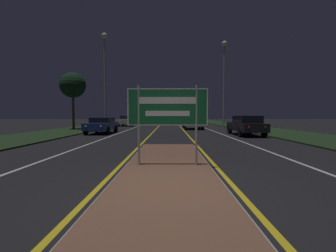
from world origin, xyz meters
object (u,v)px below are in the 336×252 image
Objects in this scene: car_receding_0 at (246,125)px; car_receding_1 at (193,122)px; streetlight_left_near at (105,66)px; car_approaching_1 at (127,120)px; car_approaching_2 at (157,119)px; highway_sign at (168,110)px; streetlight_right_near at (224,68)px; car_approaching_0 at (102,125)px.

car_receding_1 is at bearing 113.37° from car_receding_0.
car_approaching_1 is at bearing 87.39° from streetlight_left_near.
car_approaching_1 is at bearing -104.88° from car_approaching_2.
streetlight_right_near is at bearing 72.32° from highway_sign.
car_approaching_2 is (3.78, 21.74, -5.58)m from streetlight_left_near.
car_approaching_0 is 0.97× the size of car_approaching_1.
streetlight_left_near is 2.35× the size of car_approaching_2.
car_receding_0 is 11.49m from car_approaching_0.
car_approaching_0 is at bearing -88.52° from car_approaching_1.
streetlight_right_near reaches higher than car_receding_1.
streetlight_right_near reaches higher than car_receding_0.
streetlight_right_near is (12.68, 4.10, 0.66)m from streetlight_left_near.
car_receding_0 reaches higher than car_receding_1.
highway_sign reaches higher than car_approaching_1.
car_approaching_1 is (0.41, 9.06, -5.56)m from streetlight_left_near.
car_approaching_0 is (-11.94, -7.76, -6.28)m from streetlight_right_near.
car_approaching_0 is (-11.36, 1.71, -0.08)m from car_receding_0.
highway_sign is at bearing -86.12° from car_approaching_2.
car_approaching_1 reaches higher than car_approaching_0.
car_receding_0 reaches higher than car_approaching_1.
car_approaching_1 is at bearing 103.38° from highway_sign.
highway_sign reaches higher than car_receding_0.
car_receding_1 is 1.00× the size of car_approaching_0.
streetlight_left_near is at bearing -166.88° from car_receding_1.
streetlight_right_near is at bearing -21.99° from car_approaching_1.
car_approaching_0 is at bearing -144.87° from car_receding_1.
highway_sign is 0.23× the size of streetlight_right_near.
highway_sign is at bearing -118.87° from car_receding_0.
car_approaching_0 is (-5.59, 12.17, -0.97)m from highway_sign.
car_receding_1 is (8.89, 2.07, -5.55)m from streetlight_left_near.
streetlight_right_near is at bearing -63.21° from car_approaching_2.
streetlight_left_near is at bearing -99.87° from car_approaching_2.
car_receding_0 is 1.07× the size of car_approaching_1.
streetlight_right_near reaches higher than highway_sign.
streetlight_right_near is at bearing 17.93° from streetlight_left_near.
streetlight_left_near reaches higher than car_approaching_1.
car_receding_0 is at bearing -23.91° from streetlight_left_near.
car_receding_0 is 1.11× the size of car_receding_1.
highway_sign is 0.54× the size of car_approaching_1.
car_receding_1 is 0.97× the size of car_approaching_1.
streetlight_left_near is 2.31× the size of car_approaching_0.
highway_sign reaches higher than car_approaching_2.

